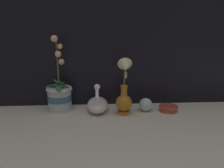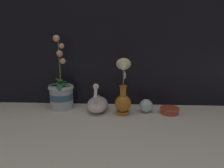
# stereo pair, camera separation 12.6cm
# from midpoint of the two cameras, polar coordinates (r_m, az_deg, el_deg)

# --- Properties ---
(ground_plane) EXTENTS (2.80, 2.80, 0.00)m
(ground_plane) POSITION_cam_midpoint_polar(r_m,az_deg,el_deg) (1.20, -1.82, -9.06)
(ground_plane) COLOR beige
(window_backdrop) EXTENTS (2.80, 0.03, 1.20)m
(window_backdrop) POSITION_cam_midpoint_polar(r_m,az_deg,el_deg) (1.36, -2.32, 19.48)
(window_backdrop) COLOR black
(window_backdrop) RESTS_ON ground_plane
(orchid_potted_plant) EXTENTS (0.18, 0.19, 0.44)m
(orchid_potted_plant) POSITION_cam_midpoint_polar(r_m,az_deg,el_deg) (1.35, -16.18, -2.75)
(orchid_potted_plant) COLOR #B2BCCC
(orchid_potted_plant) RESTS_ON ground_plane
(swan_figurine) EXTENTS (0.12, 0.21, 0.18)m
(swan_figurine) POSITION_cam_midpoint_polar(r_m,az_deg,el_deg) (1.30, -6.61, -5.21)
(swan_figurine) COLOR white
(swan_figurine) RESTS_ON ground_plane
(blue_vase) EXTENTS (0.09, 0.13, 0.33)m
(blue_vase) POSITION_cam_midpoint_polar(r_m,az_deg,el_deg) (1.22, 0.24, -2.76)
(blue_vase) COLOR #B26B23
(blue_vase) RESTS_ON ground_plane
(glass_sphere) EXTENTS (0.08, 0.08, 0.08)m
(glass_sphere) POSITION_cam_midpoint_polar(r_m,az_deg,el_deg) (1.30, 6.07, -5.41)
(glass_sphere) COLOR silver
(glass_sphere) RESTS_ON ground_plane
(amber_dish) EXTENTS (0.11, 0.11, 0.03)m
(amber_dish) POSITION_cam_midpoint_polar(r_m,az_deg,el_deg) (1.33, 11.91, -6.15)
(amber_dish) COLOR #A8422D
(amber_dish) RESTS_ON ground_plane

